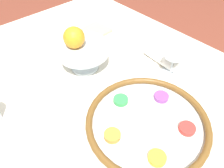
% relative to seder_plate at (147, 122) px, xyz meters
% --- Properties ---
extents(dining_table, '(1.48, 0.97, 0.76)m').
position_rel_seder_plate_xyz_m(dining_table, '(0.11, -0.02, -0.39)').
color(dining_table, silver).
rests_on(dining_table, ground_plane).
extents(seder_plate, '(0.36, 0.36, 0.03)m').
position_rel_seder_plate_xyz_m(seder_plate, '(0.00, 0.00, 0.00)').
color(seder_plate, silver).
rests_on(seder_plate, dining_table).
extents(wine_glass, '(0.07, 0.07, 0.14)m').
position_rel_seder_plate_xyz_m(wine_glass, '(0.09, -0.24, 0.08)').
color(wine_glass, silver).
rests_on(wine_glass, dining_table).
extents(fruit_stand, '(0.19, 0.19, 0.10)m').
position_rel_seder_plate_xyz_m(fruit_stand, '(0.33, -0.02, 0.06)').
color(fruit_stand, silver).
rests_on(fruit_stand, dining_table).
extents(orange_fruit, '(0.07, 0.07, 0.07)m').
position_rel_seder_plate_xyz_m(orange_fruit, '(0.34, -0.00, 0.12)').
color(orange_fruit, orange).
rests_on(orange_fruit, fruit_stand).
extents(bread_plate, '(0.19, 0.19, 0.02)m').
position_rel_seder_plate_xyz_m(bread_plate, '(0.49, -0.20, -0.01)').
color(bread_plate, silver).
rests_on(bread_plate, dining_table).
extents(napkin_roll, '(0.15, 0.05, 0.04)m').
position_rel_seder_plate_xyz_m(napkin_roll, '(0.16, -0.26, 0.01)').
color(napkin_roll, white).
rests_on(napkin_roll, dining_table).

